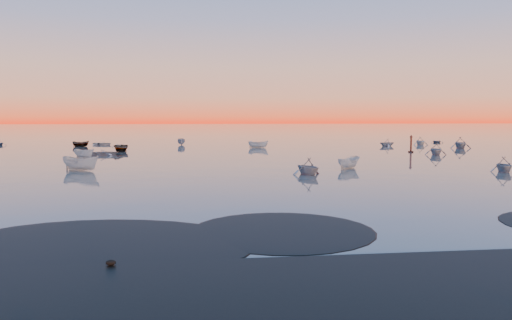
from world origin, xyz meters
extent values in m
plane|color=#655D54|center=(0.00, 100.00, 0.00)|extent=(600.00, 600.00, 0.00)
imported|color=beige|center=(9.53, 29.56, 0.00)|extent=(3.61, 3.74, 1.27)
imported|color=gray|center=(3.95, 24.65, 0.00)|extent=(3.87, 2.84, 1.24)
cylinder|color=#4E1B10|center=(26.90, 52.53, 0.04)|extent=(0.80, 0.80, 0.27)
cylinder|color=#4E1B10|center=(26.90, 52.53, 1.16)|extent=(0.29, 0.29, 2.32)
cone|color=#4E1B10|center=(26.90, 52.53, 2.54)|extent=(0.53, 0.53, 0.45)
camera|label=1|loc=(-6.84, -21.59, 5.43)|focal=35.00mm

